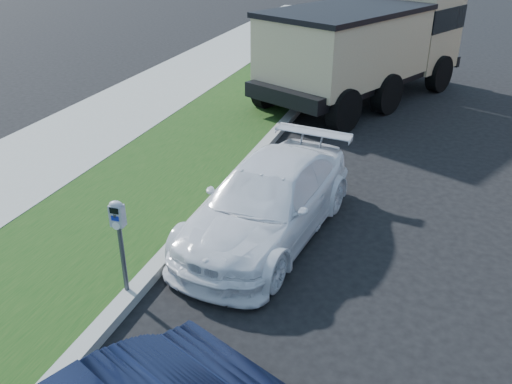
% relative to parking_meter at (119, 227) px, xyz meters
% --- Properties ---
extents(ground, '(120.00, 120.00, 0.00)m').
position_rel_parking_meter_xyz_m(ground, '(2.67, 0.87, -1.16)').
color(ground, black).
rests_on(ground, ground).
extents(streetside, '(6.12, 50.00, 0.15)m').
position_rel_parking_meter_xyz_m(streetside, '(-2.89, 2.87, -1.09)').
color(streetside, gray).
rests_on(streetside, ground).
extents(parking_meter, '(0.20, 0.14, 1.42)m').
position_rel_parking_meter_xyz_m(parking_meter, '(0.00, 0.00, 0.00)').
color(parking_meter, '#3F4247').
rests_on(parking_meter, ground).
extents(white_wagon, '(2.31, 4.54, 1.26)m').
position_rel_parking_meter_xyz_m(white_wagon, '(1.32, 2.33, -0.53)').
color(white_wagon, white).
rests_on(white_wagon, ground).
extents(dump_truck, '(5.37, 7.61, 2.82)m').
position_rel_parking_meter_xyz_m(dump_truck, '(1.63, 10.85, 0.43)').
color(dump_truck, black).
rests_on(dump_truck, ground).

